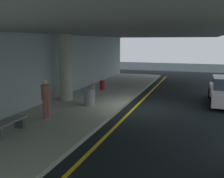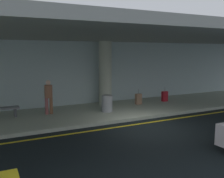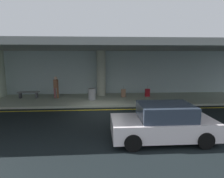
{
  "view_description": "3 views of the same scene",
  "coord_description": "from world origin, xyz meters",
  "views": [
    {
      "loc": [
        -13.02,
        -2.64,
        3.4
      ],
      "look_at": [
        0.55,
        1.9,
        0.82
      ],
      "focal_mm": 42.29,
      "sensor_mm": 36.0,
      "label": 1
    },
    {
      "loc": [
        -6.25,
        -8.96,
        3.17
      ],
      "look_at": [
        -0.63,
        2.32,
        1.37
      ],
      "focal_mm": 41.31,
      "sensor_mm": 36.0,
      "label": 2
    },
    {
      "loc": [
        -0.18,
        -11.52,
        3.4
      ],
      "look_at": [
        0.73,
        2.07,
        1.06
      ],
      "focal_mm": 31.27,
      "sensor_mm": 36.0,
      "label": 3
    }
  ],
  "objects": [
    {
      "name": "ground_plane",
      "position": [
        0.0,
        0.0,
        0.0
      ],
      "size": [
        60.0,
        60.0,
        0.0
      ],
      "primitive_type": "plane",
      "color": "black"
    },
    {
      "name": "sidewalk",
      "position": [
        0.0,
        3.1,
        0.07
      ],
      "size": [
        26.0,
        4.2,
        0.15
      ],
      "primitive_type": "cube",
      "color": "#AAB39E",
      "rests_on": "ground"
    },
    {
      "name": "lane_stripe_yellow",
      "position": [
        0.0,
        0.47,
        0.0
      ],
      "size": [
        26.0,
        0.14,
        0.01
      ],
      "primitive_type": "cube",
      "color": "yellow",
      "rests_on": "ground"
    },
    {
      "name": "support_column_left_mid",
      "position": [
        0.0,
        4.45,
        1.97
      ],
      "size": [
        0.73,
        0.73,
        3.65
      ],
      "primitive_type": "cylinder",
      "color": "#A7AC98",
      "rests_on": "sidewalk"
    },
    {
      "name": "ceiling_overhang",
      "position": [
        0.0,
        2.6,
        3.95
      ],
      "size": [
        28.0,
        13.2,
        0.3
      ],
      "primitive_type": "cube",
      "color": "gray",
      "rests_on": "support_column_far_left"
    },
    {
      "name": "terminal_back_wall",
      "position": [
        0.0,
        5.35,
        1.9
      ],
      "size": [
        26.0,
        0.3,
        3.8
      ],
      "primitive_type": "cube",
      "color": "#A8BBBC",
      "rests_on": "ground"
    },
    {
      "name": "traveler_with_luggage",
      "position": [
        -3.49,
        3.53,
        1.11
      ],
      "size": [
        0.38,
        0.38,
        1.68
      ],
      "rotation": [
        0.0,
        0.0,
        0.02
      ],
      "color": "#8D4A4B",
      "rests_on": "sidewalk"
    },
    {
      "name": "suitcase_upright_primary",
      "position": [
        1.74,
        3.61,
        0.46
      ],
      "size": [
        0.36,
        0.22,
        0.9
      ],
      "rotation": [
        0.0,
        0.0,
        -0.42
      ],
      "color": "#8B664D",
      "rests_on": "sidewalk"
    },
    {
      "name": "suitcase_upright_secondary",
      "position": [
        3.7,
        3.67,
        0.46
      ],
      "size": [
        0.36,
        0.22,
        0.9
      ],
      "rotation": [
        0.0,
        0.0,
        -0.5
      ],
      "color": "maroon",
      "rests_on": "sidewalk"
    },
    {
      "name": "bench_metal",
      "position": [
        -5.66,
        3.74,
        0.5
      ],
      "size": [
        1.6,
        0.5,
        0.48
      ],
      "color": "slate",
      "rests_on": "sidewalk"
    },
    {
      "name": "trash_bin_steel",
      "position": [
        -0.71,
        2.72,
        0.57
      ],
      "size": [
        0.56,
        0.56,
        0.85
      ],
      "primitive_type": "cylinder",
      "color": "gray",
      "rests_on": "sidewalk"
    }
  ]
}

